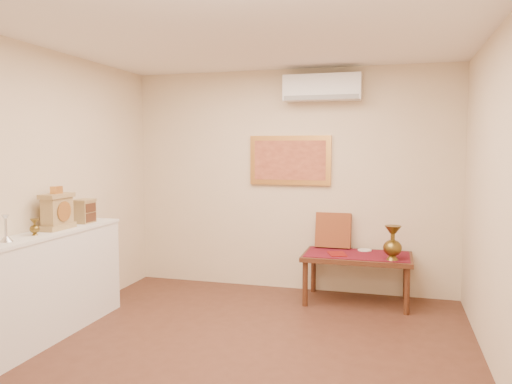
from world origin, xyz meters
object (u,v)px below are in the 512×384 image
(brass_urn_tall, at_px, (393,239))
(wooden_chest, at_px, (84,211))
(low_table, at_px, (357,260))
(display_ledge, at_px, (43,286))
(mantel_clock, at_px, (57,211))

(brass_urn_tall, xyz_separation_m, wooden_chest, (-3.06, -1.02, 0.32))
(wooden_chest, height_order, low_table, wooden_chest)
(display_ledge, bearing_deg, low_table, 35.10)
(display_ledge, distance_m, low_table, 3.27)
(mantel_clock, distance_m, wooden_chest, 0.43)
(display_ledge, distance_m, wooden_chest, 0.90)
(display_ledge, relative_size, low_table, 1.68)
(brass_urn_tall, relative_size, low_table, 0.37)
(display_ledge, height_order, low_table, display_ledge)
(brass_urn_tall, distance_m, wooden_chest, 3.24)
(low_table, bearing_deg, mantel_clock, -148.30)
(wooden_chest, bearing_deg, mantel_clock, -89.73)
(mantel_clock, xyz_separation_m, wooden_chest, (-0.00, 0.43, -0.05))
(display_ledge, bearing_deg, wooden_chest, 90.06)
(mantel_clock, relative_size, low_table, 0.34)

